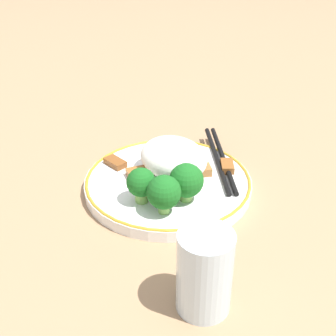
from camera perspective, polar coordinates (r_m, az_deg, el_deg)
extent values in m
plane|color=#9E7A56|center=(0.71, 0.00, -2.52)|extent=(3.00, 3.00, 0.00)
cylinder|color=white|center=(0.71, 0.00, -1.96)|extent=(0.25, 0.25, 0.02)
torus|color=#B28C26|center=(0.70, 0.00, -1.39)|extent=(0.25, 0.25, 0.00)
ellipsoid|color=white|center=(0.70, 0.68, 1.27)|extent=(0.11, 0.09, 0.05)
cylinder|color=#7FB756|center=(0.65, -3.24, -3.47)|extent=(0.02, 0.02, 0.02)
sphere|color=#19601E|center=(0.64, -3.30, -1.75)|extent=(0.04, 0.04, 0.04)
cylinder|color=#7FB756|center=(0.63, -0.49, -4.82)|extent=(0.02, 0.02, 0.01)
sphere|color=#19601E|center=(0.62, -0.50, -2.96)|extent=(0.05, 0.05, 0.05)
cylinder|color=#7FB756|center=(0.66, 2.21, -3.36)|extent=(0.02, 0.02, 0.01)
sphere|color=#19601E|center=(0.64, 2.26, -1.52)|extent=(0.05, 0.05, 0.05)
cube|color=#995B28|center=(0.71, -3.71, -0.83)|extent=(0.04, 0.04, 0.01)
cube|color=#995B28|center=(0.74, -1.05, 1.01)|extent=(0.04, 0.04, 0.01)
cube|color=brown|center=(0.73, 7.23, 0.24)|extent=(0.04, 0.04, 0.01)
cube|color=#9E6633|center=(0.72, 4.06, -0.27)|extent=(0.04, 0.04, 0.01)
cube|color=brown|center=(0.78, 1.54, 2.34)|extent=(0.03, 0.03, 0.01)
cube|color=brown|center=(0.74, -6.46, 0.68)|extent=(0.04, 0.02, 0.01)
cylinder|color=black|center=(0.75, 6.76, 1.16)|extent=(0.16, 0.14, 0.01)
cylinder|color=black|center=(0.75, 5.97, 1.13)|extent=(0.16, 0.14, 0.01)
cylinder|color=silver|center=(0.50, 4.48, -12.54)|extent=(0.06, 0.06, 0.10)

